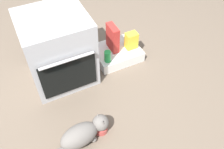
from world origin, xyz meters
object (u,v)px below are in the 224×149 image
oven (58,49)px  cereal_box (113,38)px  food_bowl (101,128)px  snack_bag (131,41)px  pantry_cabinet (117,53)px  cat (83,133)px  soda_can (108,56)px

oven → cereal_box: oven is taller
food_bowl → snack_bag: bearing=46.5°
oven → snack_bag: bearing=-3.2°
pantry_cabinet → food_bowl: pantry_cabinet is taller
food_bowl → cat: bearing=-172.6°
food_bowl → pantry_cabinet: bearing=54.9°
cat → soda_can: bearing=43.9°
soda_can → cat: bearing=-128.7°
pantry_cabinet → cereal_box: bearing=140.8°
cat → soda_can: size_ratio=5.47×
pantry_cabinet → soda_can: 0.23m
cat → snack_bag: snack_bag is taller
oven → soda_can: 0.49m
food_bowl → cereal_box: cereal_box is taller
oven → pantry_cabinet: 0.67m
snack_bag → cat: bearing=-138.8°
oven → cat: size_ratio=1.04×
pantry_cabinet → cereal_box: (-0.04, 0.03, 0.20)m
oven → cat: 0.80m
cereal_box → snack_bag: bearing=-20.7°
cat → cereal_box: size_ratio=2.34×
oven → cereal_box: size_ratio=2.44×
pantry_cabinet → snack_bag: (0.15, -0.04, 0.15)m
food_bowl → cereal_box: bearing=57.8°
cat → soda_can: 0.83m
oven → cat: oven is taller
oven → food_bowl: (0.08, -0.74, -0.31)m
pantry_cabinet → cat: bearing=-131.7°
oven → soda_can: size_ratio=5.70×
food_bowl → snack_bag: size_ratio=0.63×
food_bowl → soda_can: 0.73m
cereal_box → snack_bag: cereal_box is taller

